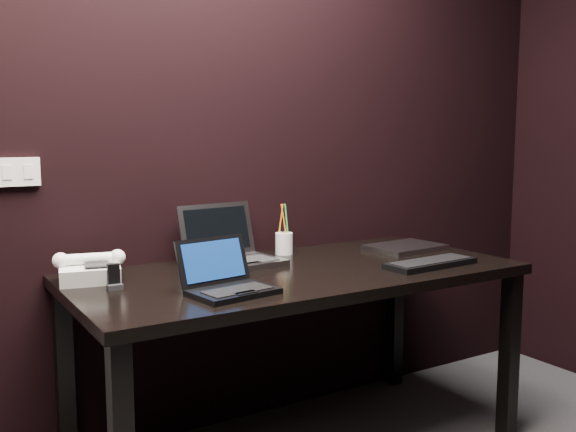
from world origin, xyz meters
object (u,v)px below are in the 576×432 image
desk (298,289)px  mobile_phone (114,280)px  netbook (227,282)px  desk_phone (90,269)px  silver_laptop (232,253)px  pen_cup (284,242)px  ext_keyboard (431,263)px  closed_laptop (405,247)px

desk → mobile_phone: bearing=175.3°
netbook → desk_phone: (-0.34, 0.39, 0.01)m
mobile_phone → netbook: bearing=-39.1°
silver_laptop → pen_cup: 0.30m
mobile_phone → desk: bearing=-4.7°
ext_keyboard → pen_cup: size_ratio=1.84×
netbook → pen_cup: size_ratio=1.36×
silver_laptop → pen_cup: (0.29, 0.08, 0.01)m
desk_phone → pen_cup: bearing=6.0°
pen_cup → closed_laptop: bearing=-20.5°
silver_laptop → desk_phone: size_ratio=1.46×
silver_laptop → pen_cup: size_ratio=1.68×
silver_laptop → netbook: bearing=-118.3°
netbook → ext_keyboard: netbook is taller
closed_laptop → mobile_phone: 1.32m
silver_laptop → ext_keyboard: 0.78m
netbook → closed_laptop: netbook is taller
desk_phone → mobile_phone: (0.04, -0.14, -0.01)m
silver_laptop → desk_phone: (-0.56, -0.01, 0.00)m
netbook → mobile_phone: 0.39m
desk → pen_cup: (0.11, 0.29, 0.13)m
netbook → ext_keyboard: 0.86m
netbook → mobile_phone: size_ratio=3.52×
ext_keyboard → closed_laptop: size_ratio=1.18×
mobile_phone → pen_cup: bearing=16.2°
netbook → pen_cup: (0.50, 0.48, 0.02)m
netbook → closed_laptop: size_ratio=0.87×
desk_phone → mobile_phone: size_ratio=2.98×
ext_keyboard → closed_laptop: (0.16, 0.32, -0.00)m
desk → netbook: 0.45m
netbook → silver_laptop: silver_laptop is taller
ext_keyboard → desk_phone: size_ratio=1.60×
silver_laptop → mobile_phone: 0.54m
ext_keyboard → desk_phone: 1.27m
netbook → desk_phone: bearing=131.4°
ext_keyboard → pen_cup: 0.63m
netbook → silver_laptop: (0.21, 0.40, 0.01)m
silver_laptop → desk_phone: 0.56m
silver_laptop → desk_phone: bearing=-178.8°
silver_laptop → closed_laptop: 0.81m
desk → netbook: (-0.39, -0.19, 0.11)m
closed_laptop → pen_cup: (-0.51, 0.19, 0.04)m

